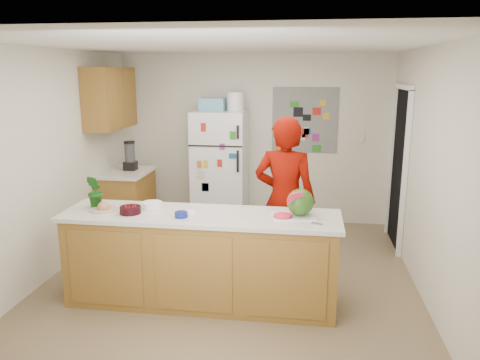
# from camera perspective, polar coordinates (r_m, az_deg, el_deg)

# --- Properties ---
(floor) EXTENTS (4.00, 4.50, 0.02)m
(floor) POSITION_cam_1_polar(r_m,az_deg,el_deg) (5.26, -1.26, -12.32)
(floor) COLOR brown
(floor) RESTS_ON ground
(wall_back) EXTENTS (4.00, 0.02, 2.50)m
(wall_back) POSITION_cam_1_polar(r_m,az_deg,el_deg) (7.06, 1.71, 5.00)
(wall_back) COLOR beige
(wall_back) RESTS_ON ground
(wall_left) EXTENTS (0.02, 4.50, 2.50)m
(wall_left) POSITION_cam_1_polar(r_m,az_deg,el_deg) (5.55, -22.28, 1.76)
(wall_left) COLOR beige
(wall_left) RESTS_ON ground
(wall_right) EXTENTS (0.02, 4.50, 2.50)m
(wall_right) POSITION_cam_1_polar(r_m,az_deg,el_deg) (4.94, 22.31, 0.45)
(wall_right) COLOR beige
(wall_right) RESTS_ON ground
(ceiling) EXTENTS (4.00, 4.50, 0.02)m
(ceiling) POSITION_cam_1_polar(r_m,az_deg,el_deg) (4.76, -1.42, 16.25)
(ceiling) COLOR white
(ceiling) RESTS_ON wall_back
(doorway) EXTENTS (0.03, 0.85, 2.04)m
(doorway) POSITION_cam_1_polar(r_m,az_deg,el_deg) (6.37, 18.87, 1.29)
(doorway) COLOR black
(doorway) RESTS_ON ground
(peninsula_base) EXTENTS (2.60, 0.62, 0.88)m
(peninsula_base) POSITION_cam_1_polar(r_m,az_deg,el_deg) (4.67, -4.77, -9.76)
(peninsula_base) COLOR brown
(peninsula_base) RESTS_ON floor
(peninsula_top) EXTENTS (2.68, 0.70, 0.04)m
(peninsula_top) POSITION_cam_1_polar(r_m,az_deg,el_deg) (4.51, -4.89, -4.37)
(peninsula_top) COLOR silver
(peninsula_top) RESTS_ON peninsula_base
(side_counter_base) EXTENTS (0.60, 0.80, 0.86)m
(side_counter_base) POSITION_cam_1_polar(r_m,az_deg,el_deg) (6.77, -13.62, -2.82)
(side_counter_base) COLOR brown
(side_counter_base) RESTS_ON floor
(side_counter_top) EXTENTS (0.64, 0.84, 0.04)m
(side_counter_top) POSITION_cam_1_polar(r_m,az_deg,el_deg) (6.67, -13.82, 0.90)
(side_counter_top) COLOR silver
(side_counter_top) RESTS_ON side_counter_base
(upper_cabinets) EXTENTS (0.35, 1.00, 0.80)m
(upper_cabinets) POSITION_cam_1_polar(r_m,az_deg,el_deg) (6.54, -15.56, 9.60)
(upper_cabinets) COLOR brown
(upper_cabinets) RESTS_ON wall_left
(refrigerator) EXTENTS (0.75, 0.70, 1.70)m
(refrigerator) POSITION_cam_1_polar(r_m,az_deg,el_deg) (6.83, -2.43, 1.30)
(refrigerator) COLOR silver
(refrigerator) RESTS_ON floor
(fridge_top_bin) EXTENTS (0.35, 0.28, 0.18)m
(fridge_top_bin) POSITION_cam_1_polar(r_m,az_deg,el_deg) (6.71, -3.36, 9.20)
(fridge_top_bin) COLOR #5999B2
(fridge_top_bin) RESTS_ON refrigerator
(photo_collage) EXTENTS (0.95, 0.01, 0.95)m
(photo_collage) POSITION_cam_1_polar(r_m,az_deg,el_deg) (6.96, 7.91, 7.25)
(photo_collage) COLOR slate
(photo_collage) RESTS_ON wall_back
(person) EXTENTS (0.72, 0.52, 1.81)m
(person) POSITION_cam_1_polar(r_m,az_deg,el_deg) (4.99, 5.48, -2.57)
(person) COLOR #630700
(person) RESTS_ON floor
(blender_appliance) EXTENTS (0.14, 0.14, 0.38)m
(blender_appliance) POSITION_cam_1_polar(r_m,az_deg,el_deg) (6.68, -13.26, 2.80)
(blender_appliance) COLOR black
(blender_appliance) RESTS_ON side_counter_top
(cutting_board) EXTENTS (0.44, 0.36, 0.01)m
(cutting_board) POSITION_cam_1_polar(r_m,az_deg,el_deg) (4.42, 6.53, -4.40)
(cutting_board) COLOR white
(cutting_board) RESTS_ON peninsula_top
(watermelon) EXTENTS (0.25, 0.25, 0.25)m
(watermelon) POSITION_cam_1_polar(r_m,az_deg,el_deg) (4.40, 7.36, -2.70)
(watermelon) COLOR #295510
(watermelon) RESTS_ON cutting_board
(watermelon_slice) EXTENTS (0.17, 0.17, 0.02)m
(watermelon_slice) POSITION_cam_1_polar(r_m,az_deg,el_deg) (4.37, 5.23, -4.34)
(watermelon_slice) COLOR #E52F5F
(watermelon_slice) RESTS_ON cutting_board
(cherry_bowl) EXTENTS (0.23, 0.23, 0.07)m
(cherry_bowl) POSITION_cam_1_polar(r_m,az_deg,el_deg) (4.61, -13.22, -3.57)
(cherry_bowl) COLOR black
(cherry_bowl) RESTS_ON peninsula_top
(white_bowl) EXTENTS (0.21, 0.21, 0.06)m
(white_bowl) POSITION_cam_1_polar(r_m,az_deg,el_deg) (4.75, -10.66, -3.01)
(white_bowl) COLOR white
(white_bowl) RESTS_ON peninsula_top
(cobalt_bowl) EXTENTS (0.12, 0.12, 0.05)m
(cobalt_bowl) POSITION_cam_1_polar(r_m,az_deg,el_deg) (4.41, -7.18, -4.20)
(cobalt_bowl) COLOR navy
(cobalt_bowl) RESTS_ON peninsula_top
(plate) EXTENTS (0.34, 0.34, 0.02)m
(plate) POSITION_cam_1_polar(r_m,az_deg,el_deg) (4.78, -16.28, -3.47)
(plate) COLOR #BAB192
(plate) RESTS_ON peninsula_top
(paper_towel) EXTENTS (0.20, 0.18, 0.02)m
(paper_towel) POSITION_cam_1_polar(r_m,az_deg,el_deg) (4.51, -6.58, -4.00)
(paper_towel) COLOR silver
(paper_towel) RESTS_ON peninsula_top
(keys) EXTENTS (0.10, 0.07, 0.01)m
(keys) POSITION_cam_1_polar(r_m,az_deg,el_deg) (4.23, 9.31, -5.30)
(keys) COLOR gray
(keys) RESTS_ON peninsula_top
(potted_plant) EXTENTS (0.23, 0.24, 0.33)m
(potted_plant) POSITION_cam_1_polar(r_m,az_deg,el_deg) (4.85, -17.22, -1.36)
(potted_plant) COLOR #143C0E
(potted_plant) RESTS_ON peninsula_top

